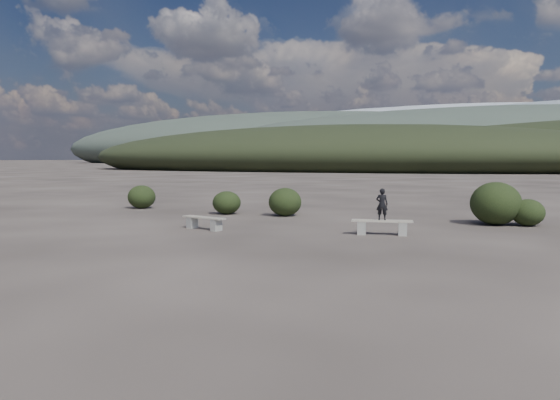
% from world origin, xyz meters
% --- Properties ---
extents(ground, '(1200.00, 1200.00, 0.00)m').
position_xyz_m(ground, '(0.00, 0.00, 0.00)').
color(ground, '#2A2421').
rests_on(ground, ground).
extents(bench_left, '(1.71, 0.77, 0.42)m').
position_xyz_m(bench_left, '(-2.55, 4.05, 0.25)').
color(bench_left, slate).
rests_on(bench_left, ground).
extents(bench_right, '(1.88, 0.76, 0.46)m').
position_xyz_m(bench_right, '(3.12, 5.04, 0.28)').
color(bench_right, slate).
rests_on(bench_right, ground).
extents(seated_person, '(0.38, 0.27, 0.97)m').
position_xyz_m(seated_person, '(3.11, 5.04, 0.94)').
color(seated_person, black).
rests_on(seated_person, bench_right).
extents(shrub_a, '(1.18, 1.18, 0.97)m').
position_xyz_m(shrub_a, '(-4.23, 8.72, 0.48)').
color(shrub_a, black).
rests_on(shrub_a, ground).
extents(shrub_b, '(1.33, 1.33, 1.14)m').
position_xyz_m(shrub_b, '(-1.70, 8.98, 0.57)').
color(shrub_b, black).
rests_on(shrub_b, ground).
extents(shrub_d, '(1.73, 1.73, 1.51)m').
position_xyz_m(shrub_d, '(6.24, 9.12, 0.76)').
color(shrub_d, black).
rests_on(shrub_d, ground).
extents(shrub_e, '(1.12, 1.12, 0.93)m').
position_xyz_m(shrub_e, '(7.28, 9.22, 0.47)').
color(shrub_e, black).
rests_on(shrub_e, ground).
extents(shrub_f, '(1.28, 1.28, 1.08)m').
position_xyz_m(shrub_f, '(-9.15, 9.50, 0.54)').
color(shrub_f, black).
rests_on(shrub_f, ground).
extents(mountain_ridges, '(500.00, 400.00, 56.00)m').
position_xyz_m(mountain_ridges, '(-7.48, 339.06, 10.84)').
color(mountain_ridges, black).
rests_on(mountain_ridges, ground).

